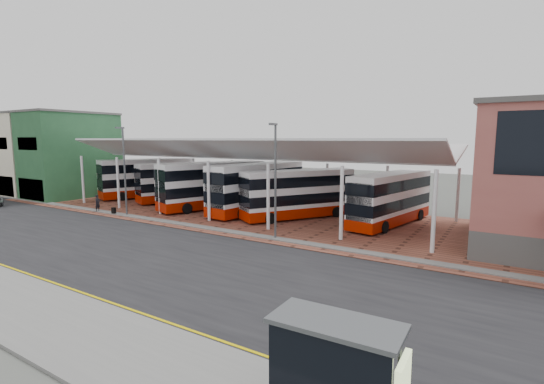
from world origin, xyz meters
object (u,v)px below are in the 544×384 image
object	(u,v)px
bus_1	(185,182)
bus_5	(391,199)
pedestrian	(98,203)
bus_2	(213,185)
bus_3	(257,188)
bus_4	(298,194)
bus_shelter	(343,368)
bus_0	(148,178)

from	to	relation	value
bus_1	bus_5	bearing A→B (deg)	23.38
bus_5	pedestrian	xyz separation A→B (m)	(-25.38, -9.33, -1.27)
bus_2	bus_3	xyz separation A→B (m)	(5.03, 0.58, 0.01)
bus_4	bus_shelter	distance (m)	25.85
bus_3	pedestrian	bearing A→B (deg)	-141.08
bus_4	bus_0	bearing A→B (deg)	-152.83
bus_2	bus_3	bearing A→B (deg)	25.91
bus_3	bus_5	xyz separation A→B (m)	(12.36, 1.19, -0.21)
bus_4	bus_5	bearing A→B (deg)	44.70
bus_3	pedestrian	world-z (taller)	bus_3
bus_1	bus_shelter	distance (m)	37.41
bus_shelter	pedestrian	bearing A→B (deg)	152.86
pedestrian	bus_0	bearing A→B (deg)	5.39
bus_4	bus_shelter	world-z (taller)	bus_4
bus_4	pedestrian	size ratio (longest dim) A/B	6.04
bus_2	bus_3	world-z (taller)	bus_3
bus_0	bus_3	distance (m)	16.79
bus_1	bus_5	distance (m)	23.14
bus_0	bus_2	distance (m)	11.86
bus_4	pedestrian	distance (m)	19.34
bus_1	bus_shelter	world-z (taller)	bus_1
pedestrian	bus_3	bearing A→B (deg)	-74.20
bus_0	pedestrian	world-z (taller)	bus_0
bus_5	bus_shelter	size ratio (longest dim) A/B	3.21
bus_3	bus_5	distance (m)	12.42
bus_0	bus_shelter	size ratio (longest dim) A/B	3.44
bus_shelter	bus_1	bearing A→B (deg)	138.19
bus_3	pedestrian	xyz separation A→B (m)	(-13.02, -8.13, -1.48)
bus_0	bus_2	bearing A→B (deg)	12.38
bus_1	bus_5	xyz separation A→B (m)	(23.14, -0.09, -0.04)
bus_3	bus_0	bearing A→B (deg)	-177.42
bus_2	bus_shelter	bearing A→B (deg)	-24.84
bus_1	bus_4	distance (m)	15.60
bus_1	pedestrian	bearing A→B (deg)	-79.80
bus_5	bus_shelter	xyz separation A→B (m)	(5.49, -23.98, -0.41)
bus_0	bus_4	world-z (taller)	bus_0
bus_0	bus_2	world-z (taller)	bus_2
bus_0	bus_3	xyz separation A→B (m)	(16.74, -1.27, 0.04)
bus_1	bus_2	distance (m)	6.05
bus_2	bus_5	bearing A→B (deg)	25.14
bus_4	bus_shelter	xyz separation A→B (m)	(13.14, -22.26, -0.43)
bus_2	pedestrian	xyz separation A→B (m)	(-7.99, -7.55, -1.47)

